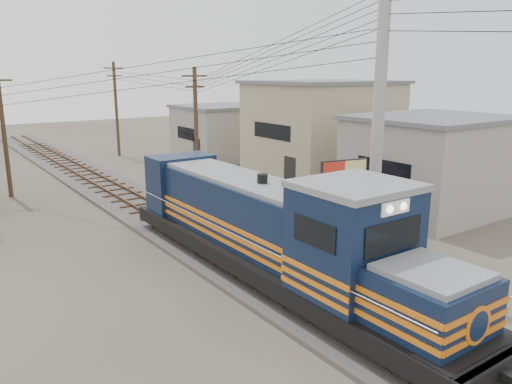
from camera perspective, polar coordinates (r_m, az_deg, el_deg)
ground at (r=16.36m, az=3.09°, el=-10.79°), size 120.00×120.00×0.00m
ballast at (r=24.50m, az=-11.47°, el=-2.46°), size 3.60×70.00×0.16m
track at (r=24.45m, az=-11.49°, el=-2.06°), size 1.15×70.00×0.12m
locomotive at (r=16.16m, az=1.91°, el=-4.64°), size 2.86×15.54×3.85m
utility_pole_main at (r=17.04m, az=13.76°, el=7.33°), size 0.40×0.40×10.00m
wooden_pole_mid at (r=29.29m, az=-6.87°, el=7.51°), size 1.60×0.24×7.00m
wooden_pole_far at (r=42.19m, az=-15.69°, el=9.30°), size 1.60×0.24×7.50m
wooden_pole_left at (r=30.14m, az=-26.89°, el=6.31°), size 1.60×0.24×7.00m
power_lines at (r=22.15m, az=-11.13°, el=15.48°), size 9.65×19.00×3.30m
shophouse_front at (r=25.79m, az=19.43°, el=3.04°), size 7.35×6.30×4.70m
shophouse_mid at (r=32.35m, az=7.56°, el=7.05°), size 8.40×7.35×6.20m
shophouse_back at (r=39.57m, az=-4.00°, el=6.86°), size 6.30×6.30×4.20m
billboard at (r=20.64m, az=9.99°, el=1.29°), size 2.11×0.55×3.29m
market_umbrella at (r=22.87m, az=9.73°, el=2.18°), size 3.07×3.07×2.61m
vendor at (r=22.84m, az=8.80°, el=-1.46°), size 0.65×0.44×1.75m
plant_nursery at (r=22.72m, az=8.01°, el=-2.52°), size 3.29×3.35×1.12m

